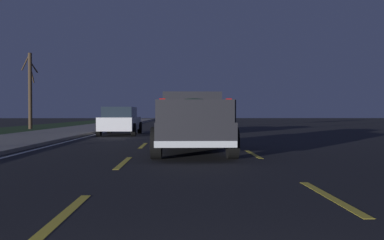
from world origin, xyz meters
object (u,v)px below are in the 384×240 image
object	(u,v)px
pickup_truck	(192,120)
sedan_white	(120,121)
sedan_black	(183,120)
bare_tree_far	(30,89)

from	to	relation	value
pickup_truck	sedan_white	size ratio (longest dim) A/B	1.23
sedan_black	sedan_white	xyz separation A→B (m)	(-0.78, 3.49, 0.00)
bare_tree_far	sedan_black	bearing A→B (deg)	-123.72
pickup_truck	sedan_white	xyz separation A→B (m)	(10.03, 3.69, -0.20)
sedan_white	bare_tree_far	distance (m)	11.96
pickup_truck	sedan_white	world-z (taller)	pickup_truck
sedan_black	pickup_truck	bearing A→B (deg)	-178.94
pickup_truck	sedan_white	distance (m)	10.69
pickup_truck	bare_tree_far	bearing A→B (deg)	32.44
sedan_white	pickup_truck	bearing A→B (deg)	-159.79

